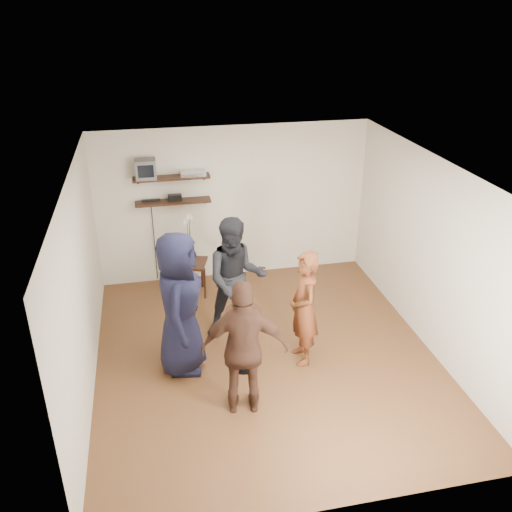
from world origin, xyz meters
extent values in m
cube|color=#4F2619|center=(0.00, 0.00, -0.02)|extent=(4.50, 5.00, 0.04)
cube|color=white|center=(0.00, 0.00, 2.62)|extent=(4.50, 5.00, 0.04)
cube|color=beige|center=(0.00, 2.52, 1.30)|extent=(4.50, 0.04, 2.60)
cube|color=beige|center=(0.00, -2.52, 1.30)|extent=(4.50, 0.04, 2.60)
cube|color=beige|center=(-2.27, 0.00, 1.30)|extent=(0.04, 5.00, 2.60)
cube|color=beige|center=(2.27, 0.00, 1.30)|extent=(0.04, 5.00, 2.60)
cube|color=black|center=(-1.00, 2.38, 1.85)|extent=(1.20, 0.25, 0.04)
cube|color=black|center=(-1.00, 2.38, 1.45)|extent=(1.20, 0.25, 0.04)
cube|color=#59595B|center=(-1.38, 2.38, 2.02)|extent=(0.32, 0.30, 0.30)
cube|color=silver|center=(-0.66, 2.38, 1.90)|extent=(0.40, 0.24, 0.06)
cube|color=black|center=(-0.97, 2.38, 1.52)|extent=(0.22, 0.10, 0.10)
cube|color=black|center=(-1.34, 2.42, 1.48)|extent=(0.30, 0.05, 0.03)
cube|color=black|center=(-0.81, 1.92, 0.56)|extent=(0.60, 0.60, 0.04)
cylinder|color=black|center=(-1.00, 1.72, 0.27)|extent=(0.04, 0.04, 0.54)
cylinder|color=black|center=(-0.62, 1.72, 0.27)|extent=(0.04, 0.04, 0.54)
cylinder|color=black|center=(-1.00, 2.11, 0.27)|extent=(0.04, 0.04, 0.54)
cylinder|color=black|center=(-0.62, 2.11, 0.27)|extent=(0.04, 0.04, 0.54)
cylinder|color=white|center=(-0.81, 1.92, 0.71)|extent=(0.13, 0.13, 0.27)
cylinder|color=#337220|center=(-0.83, 1.92, 0.99)|extent=(0.01, 0.06, 0.50)
cone|color=white|center=(-0.87, 1.92, 1.29)|extent=(0.06, 0.08, 0.11)
cylinder|color=#337220|center=(-0.80, 1.93, 1.02)|extent=(0.03, 0.05, 0.55)
cone|color=white|center=(-0.77, 1.95, 1.35)|extent=(0.10, 0.11, 0.11)
cylinder|color=#337220|center=(-0.81, 1.90, 1.04)|extent=(0.09, 0.08, 0.60)
cone|color=white|center=(-0.81, 1.87, 1.40)|extent=(0.12, 0.11, 0.12)
cylinder|color=black|center=(-0.34, -0.16, 0.84)|extent=(0.47, 0.47, 0.04)
cylinder|color=black|center=(-0.34, -0.16, 0.42)|extent=(0.06, 0.06, 0.79)
cylinder|color=black|center=(-0.34, -0.16, 0.01)|extent=(0.36, 0.36, 0.03)
cylinder|color=silver|center=(-0.40, -0.20, 0.86)|extent=(0.06, 0.06, 0.00)
cylinder|color=silver|center=(-0.40, -0.20, 0.91)|extent=(0.01, 0.01, 0.10)
cylinder|color=silver|center=(-0.40, -0.20, 1.02)|extent=(0.07, 0.07, 0.12)
cylinder|color=tan|center=(-0.40, -0.20, 0.99)|extent=(0.07, 0.07, 0.06)
cylinder|color=silver|center=(-0.27, -0.19, 0.86)|extent=(0.06, 0.06, 0.00)
cylinder|color=silver|center=(-0.27, -0.19, 0.91)|extent=(0.01, 0.01, 0.09)
cylinder|color=silver|center=(-0.27, -0.19, 1.01)|extent=(0.07, 0.07, 0.11)
cylinder|color=tan|center=(-0.27, -0.19, 0.99)|extent=(0.06, 0.06, 0.06)
cylinder|color=silver|center=(-0.35, -0.08, 0.86)|extent=(0.07, 0.07, 0.00)
cylinder|color=silver|center=(-0.35, -0.08, 0.91)|extent=(0.01, 0.01, 0.10)
cylinder|color=silver|center=(-0.35, -0.08, 1.02)|extent=(0.07, 0.07, 0.12)
cylinder|color=tan|center=(-0.35, -0.08, 1.00)|extent=(0.07, 0.07, 0.07)
cylinder|color=silver|center=(-0.30, -0.13, 0.86)|extent=(0.06, 0.06, 0.00)
cylinder|color=silver|center=(-0.30, -0.13, 0.91)|extent=(0.01, 0.01, 0.09)
cylinder|color=silver|center=(-0.30, -0.13, 1.00)|extent=(0.07, 0.07, 0.11)
cylinder|color=tan|center=(-0.30, -0.13, 0.98)|extent=(0.06, 0.06, 0.06)
imported|color=#B1141C|center=(0.46, -0.16, 0.79)|extent=(0.38, 0.58, 1.58)
imported|color=black|center=(-0.29, 0.63, 0.89)|extent=(0.90, 0.72, 1.78)
imported|color=black|center=(-1.11, 0.00, 0.96)|extent=(0.79, 1.04, 1.91)
imported|color=#42271C|center=(-0.47, -0.94, 0.85)|extent=(1.05, 0.57, 1.69)
camera|label=1|loc=(-1.36, -5.88, 4.44)|focal=38.00mm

